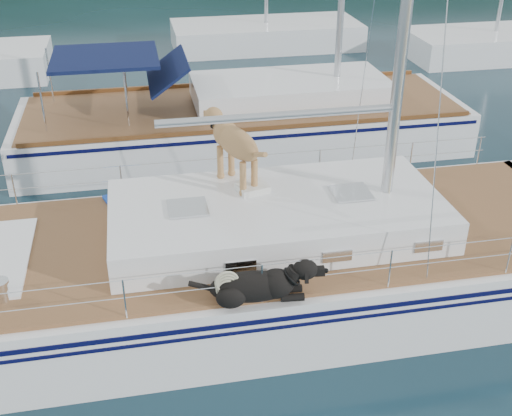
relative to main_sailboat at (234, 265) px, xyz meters
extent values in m
plane|color=black|center=(-0.09, 0.00, -0.69)|extent=(120.00, 120.00, 0.00)
cube|color=white|center=(-0.09, 0.00, -0.19)|extent=(12.00, 3.80, 1.40)
cube|color=brown|center=(-0.09, 0.00, 0.54)|extent=(11.52, 3.50, 0.06)
cube|color=white|center=(0.71, 0.00, 0.85)|extent=(5.20, 2.50, 0.55)
cylinder|color=silver|center=(0.71, 0.00, 2.52)|extent=(3.60, 0.12, 0.12)
cylinder|color=silver|center=(-0.09, -1.75, 1.13)|extent=(10.56, 0.01, 0.01)
cylinder|color=silver|center=(-0.09, 1.75, 1.13)|extent=(10.56, 0.01, 0.01)
cube|color=blue|center=(-1.69, 1.57, 0.60)|extent=(0.73, 0.62, 0.05)
cube|color=silver|center=(0.39, 0.39, 1.18)|extent=(0.55, 0.49, 0.12)
torus|color=beige|center=(-0.37, -1.74, 0.93)|extent=(0.42, 0.14, 0.42)
cylinder|color=white|center=(-3.34, -1.05, 0.70)|extent=(0.27, 0.27, 0.26)
cube|color=white|center=(1.28, 6.36, -0.24)|extent=(11.00, 3.50, 1.30)
cube|color=brown|center=(1.28, 6.36, 0.41)|extent=(10.56, 3.29, 0.06)
cube|color=white|center=(2.48, 6.36, 0.76)|extent=(4.80, 2.30, 0.55)
cube|color=#0F163E|center=(-1.92, 6.36, 1.81)|extent=(2.40, 2.30, 0.08)
cube|color=white|center=(3.91, 16.00, -0.29)|extent=(7.20, 3.00, 1.10)
cube|color=white|center=(11.91, 13.00, -0.29)|extent=(6.40, 3.00, 1.10)
camera|label=1|loc=(-1.32, -8.60, 5.80)|focal=45.00mm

